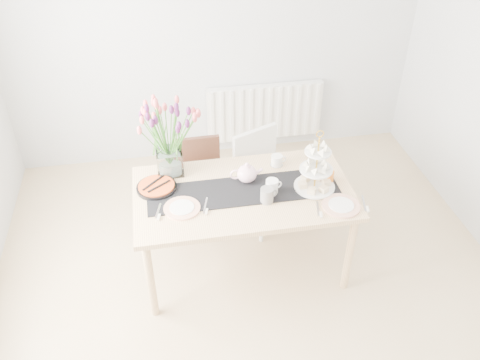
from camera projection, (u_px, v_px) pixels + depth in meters
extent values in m
plane|color=tan|center=(260.00, 315.00, 3.74)|extent=(4.50, 4.50, 0.00)
plane|color=#B2B4B7|center=(213.00, 33.00, 4.73)|extent=(4.00, 0.00, 4.00)
cube|color=white|center=(264.00, 112.00, 5.27)|extent=(1.20, 0.08, 0.60)
cube|color=tan|center=(243.00, 193.00, 3.72)|extent=(1.60, 0.90, 0.04)
cylinder|color=tan|center=(150.00, 280.00, 3.54)|extent=(0.06, 0.06, 0.71)
cylinder|color=tan|center=(349.00, 253.00, 3.75)|extent=(0.06, 0.06, 0.71)
cylinder|color=tan|center=(147.00, 211.00, 4.14)|extent=(0.06, 0.06, 0.71)
cylinder|color=tan|center=(319.00, 191.00, 4.35)|extent=(0.06, 0.06, 0.71)
cube|color=#361B13|center=(201.00, 188.00, 4.31)|extent=(0.40, 0.40, 0.04)
cube|color=#361B13|center=(197.00, 157.00, 4.32)|extent=(0.39, 0.05, 0.38)
cylinder|color=#361B13|center=(184.00, 224.00, 4.26)|extent=(0.04, 0.04, 0.38)
cylinder|color=#361B13|center=(226.00, 218.00, 4.32)|extent=(0.04, 0.04, 0.38)
cylinder|color=#361B13|center=(179.00, 197.00, 4.54)|extent=(0.04, 0.04, 0.38)
cylinder|color=#361B13|center=(219.00, 192.00, 4.60)|extent=(0.04, 0.04, 0.38)
cube|color=white|center=(267.00, 183.00, 4.31)|extent=(0.56, 0.56, 0.04)
cube|color=white|center=(255.00, 151.00, 4.31)|extent=(0.40, 0.21, 0.40)
cylinder|color=white|center=(262.00, 222.00, 4.25)|extent=(0.04, 0.04, 0.41)
cylinder|color=white|center=(295.00, 207.00, 4.41)|extent=(0.04, 0.04, 0.41)
cylinder|color=white|center=(238.00, 200.00, 4.49)|extent=(0.04, 0.04, 0.41)
cylinder|color=white|center=(271.00, 186.00, 4.65)|extent=(0.04, 0.04, 0.41)
cube|color=black|center=(243.00, 191.00, 3.71)|extent=(1.40, 0.35, 0.01)
cube|color=silver|center=(170.00, 161.00, 3.85)|extent=(0.19, 0.19, 0.19)
cylinder|color=gold|center=(317.00, 163.00, 3.61)|extent=(0.01, 0.01, 0.44)
cylinder|color=white|center=(314.00, 186.00, 3.73)|extent=(0.30, 0.30, 0.01)
cylinder|color=white|center=(316.00, 169.00, 3.64)|extent=(0.24, 0.24, 0.01)
cylinder|color=white|center=(318.00, 152.00, 3.55)|extent=(0.19, 0.19, 0.01)
cylinder|color=white|center=(277.00, 160.00, 3.95)|extent=(0.09, 0.09, 0.09)
cylinder|color=black|center=(157.00, 188.00, 3.72)|extent=(0.30, 0.30, 0.03)
cylinder|color=#EB4F21|center=(156.00, 186.00, 3.71)|extent=(0.26, 0.26, 0.01)
cylinder|color=slate|center=(267.00, 195.00, 3.58)|extent=(0.11, 0.11, 0.11)
cylinder|color=white|center=(272.00, 186.00, 3.67)|extent=(0.11, 0.11, 0.11)
cylinder|color=orange|center=(328.00, 177.00, 3.77)|extent=(0.12, 0.12, 0.10)
cylinder|color=white|center=(182.00, 208.00, 3.55)|extent=(0.32, 0.32, 0.01)
cylinder|color=white|center=(341.00, 206.00, 3.57)|extent=(0.32, 0.32, 0.01)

